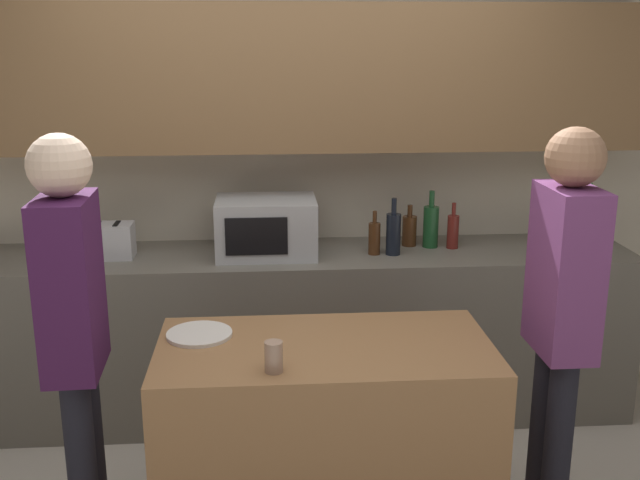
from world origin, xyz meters
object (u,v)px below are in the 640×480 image
Objects in this scene: toaster at (108,241)px; potted_plant at (579,212)px; bottle_2 at (409,230)px; bottle_3 at (431,226)px; cup_0 at (274,357)px; bottle_1 at (393,233)px; plate_on_island at (199,334)px; person_center at (73,321)px; bottle_0 at (374,238)px; bottle_4 at (453,231)px; microwave at (266,227)px; person_left at (562,304)px.

potted_plant reaches higher than toaster.
bottle_3 is (0.11, -0.04, 0.03)m from bottle_2.
bottle_2 is 2.02× the size of cup_0.
bottle_3 is at bearing 29.86° from bottle_1.
person_center is (-0.44, -0.16, 0.13)m from plate_on_island.
bottle_3 is (0.23, 0.13, 0.00)m from bottle_1.
person_center is at bearing -138.05° from bottle_0.
bottle_4 is 2.23× the size of cup_0.
cup_0 is at bearing -89.32° from microwave.
cup_0 is (0.29, -0.35, 0.05)m from plate_on_island.
microwave is at bearing -0.11° from toaster.
bottle_1 is at bearing 23.16° from person_left.
microwave is 2.06× the size of bottle_4.
cup_0 is (-0.77, -1.50, -0.06)m from bottle_2.
bottle_1 is (1.49, -0.05, 0.03)m from toaster.
plate_on_island is at bearing -132.70° from bottle_2.
potted_plant is 0.80m from bottle_3.
microwave is at bearing 90.68° from cup_0.
bottle_3 is at bearing 5.17° from microwave.
bottle_2 is at bearing 4.13° from toaster.
bottle_1 is (0.10, -0.01, 0.03)m from bottle_0.
bottle_1 is 0.36m from bottle_4.
plate_on_island is at bearing -62.03° from toaster.
person_center is at bearing -84.81° from toaster.
potted_plant is at bearing -0.00° from toaster.
plate_on_island is at bearing 107.90° from person_center.
bottle_0 is 0.27m from bottle_2.
bottle_3 is at bearing 126.14° from person_center.
bottle_3 reaches higher than cup_0.
bottle_4 is (0.23, -0.07, 0.01)m from bottle_2.
plate_on_island is at bearing -136.46° from bottle_3.
toaster is 1.61m from bottle_2.
bottle_3 reaches higher than toaster.
bottle_1 is at bearing -150.14° from bottle_3.
microwave is 1.08m from plate_on_island.
cup_0 is at bearing -116.01° from bottle_1.
microwave is at bearing -171.50° from bottle_2.
bottle_0 is at bearing 49.65° from plate_on_island.
plate_on_island is (-0.94, -0.98, -0.14)m from bottle_1.
bottle_1 is 0.18× the size of person_left.
bottle_3 reaches higher than plate_on_island.
toaster is at bearing -177.35° from bottle_3.
plate_on_island is (-1.96, -1.03, -0.22)m from potted_plant.
bottle_1 is at bearing -164.05° from bottle_4.
person_left is at bearing -62.64° from bottle_0.
person_center reaches higher than microwave.
cup_0 is (-0.65, -1.33, -0.09)m from bottle_1.
potted_plant is 1.26× the size of bottle_3.
bottle_2 is 0.91× the size of bottle_4.
toaster is 0.83× the size of bottle_3.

